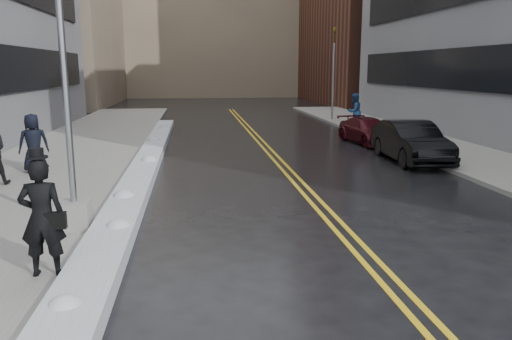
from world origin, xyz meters
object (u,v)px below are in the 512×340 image
object	(u,v)px
fire_hydrant	(439,144)
pedestrian_fedora	(42,218)
lamppost	(68,118)
pedestrian_c	(34,143)
pedestrian_east	(354,111)
car_black	(411,142)
traffic_signal	(333,70)
car_maroon	(368,131)

from	to	relation	value
fire_hydrant	pedestrian_fedora	bearing A→B (deg)	-139.39
lamppost	pedestrian_c	world-z (taller)	lamppost
pedestrian_fedora	pedestrian_east	xyz separation A→B (m)	(11.42, 18.88, 0.02)
pedestrian_c	fire_hydrant	bearing A→B (deg)	164.94
car_black	traffic_signal	bearing A→B (deg)	88.36
lamppost	pedestrian_fedora	world-z (taller)	lamppost
fire_hydrant	car_maroon	distance (m)	4.36
pedestrian_east	car_maroon	bearing A→B (deg)	50.32
fire_hydrant	pedestrian_east	xyz separation A→B (m)	(-0.80, 8.41, 0.61)
pedestrian_fedora	pedestrian_c	xyz separation A→B (m)	(-2.77, 8.84, -0.02)
pedestrian_east	car_black	size ratio (longest dim) A/B	0.43
car_black	fire_hydrant	bearing A→B (deg)	26.48
lamppost	pedestrian_fedora	bearing A→B (deg)	-88.14
car_black	car_maroon	bearing A→B (deg)	92.26
pedestrian_fedora	pedestrian_east	size ratio (longest dim) A/B	0.98
traffic_signal	pedestrian_c	world-z (taller)	traffic_signal
lamppost	pedestrian_east	distance (m)	20.08
pedestrian_fedora	pedestrian_east	bearing A→B (deg)	-123.94
pedestrian_fedora	car_maroon	xyz separation A→B (m)	(10.72, 14.57, -0.53)
traffic_signal	pedestrian_east	distance (m)	6.03
traffic_signal	pedestrian_fedora	world-z (taller)	traffic_signal
car_maroon	fire_hydrant	bearing A→B (deg)	-76.94
lamppost	car_black	world-z (taller)	lamppost
pedestrian_c	pedestrian_east	world-z (taller)	pedestrian_east
pedestrian_east	car_maroon	distance (m)	4.41
traffic_signal	pedestrian_c	bearing A→B (deg)	-132.83
lamppost	traffic_signal	xyz separation A→B (m)	(11.80, 22.00, 0.87)
pedestrian_east	car_maroon	world-z (taller)	pedestrian_east
traffic_signal	car_maroon	distance (m)	10.34
pedestrian_east	lamppost	bearing A→B (deg)	24.50
traffic_signal	pedestrian_east	xyz separation A→B (m)	(-0.30, -5.59, -2.24)
pedestrian_east	pedestrian_fedora	bearing A→B (deg)	28.37
car_black	lamppost	bearing A→B (deg)	-143.59
lamppost	pedestrian_east	world-z (taller)	lamppost
lamppost	fire_hydrant	distance (m)	14.81
pedestrian_fedora	car_black	size ratio (longest dim) A/B	0.42
car_black	pedestrian_east	bearing A→B (deg)	87.86
car_black	car_maroon	world-z (taller)	car_black
traffic_signal	pedestrian_east	world-z (taller)	traffic_signal
fire_hydrant	traffic_signal	world-z (taller)	traffic_signal
pedestrian_c	lamppost	bearing A→B (deg)	91.62
lamppost	traffic_signal	world-z (taller)	lamppost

